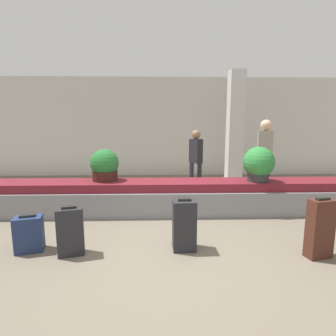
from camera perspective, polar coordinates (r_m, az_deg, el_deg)
ground_plane at (r=3.70m, az=0.75°, el=-17.44°), size 18.00×18.00×0.00m
back_wall at (r=8.76m, az=-0.75°, el=8.86°), size 18.00×0.06×3.20m
carousel at (r=5.08m, az=0.00°, el=-6.37°), size 7.39×0.82×0.61m
pillar at (r=7.96m, az=14.37°, el=8.53°), size 0.43×0.43×3.20m
suitcase_0 at (r=4.03m, az=-28.00°, el=-12.51°), size 0.39×0.30×0.50m
suitcase_1 at (r=3.60m, az=3.54°, el=-12.24°), size 0.31×0.27×0.71m
suitcase_2 at (r=3.68m, az=-20.46°, el=-12.80°), size 0.36×0.26×0.65m
suitcase_3 at (r=3.88m, az=30.18°, el=-11.34°), size 0.34×0.23×0.78m
potted_plant_0 at (r=5.21m, az=19.12°, el=0.83°), size 0.58×0.58×0.66m
potted_plant_1 at (r=5.15m, az=-13.63°, el=0.47°), size 0.54×0.54×0.60m
traveler_0 at (r=6.45m, az=20.28°, el=3.57°), size 0.35×0.25×1.79m
traveler_1 at (r=6.51m, az=6.06°, el=2.60°), size 0.33×0.37×1.55m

